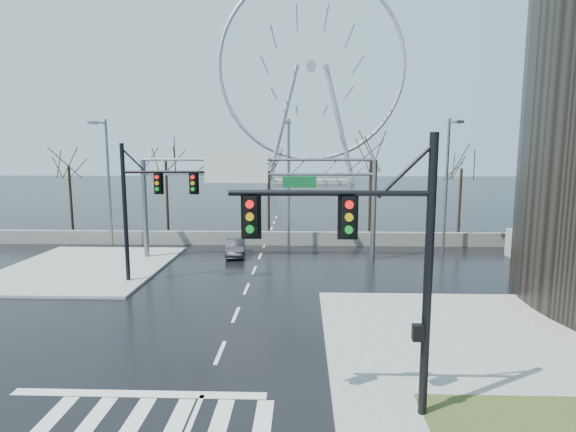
{
  "coord_description": "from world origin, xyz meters",
  "views": [
    {
      "loc": [
        3.08,
        -15.93,
        7.47
      ],
      "look_at": [
        2.28,
        8.62,
        4.0
      ],
      "focal_mm": 28.0,
      "sensor_mm": 36.0,
      "label": 1
    }
  ],
  "objects_px": {
    "signal_mast_far": "(144,200)",
    "signal_mast_near": "(379,250)",
    "car": "(236,247)",
    "sign_gantry": "(253,186)",
    "ferris_wheel": "(311,74)"
  },
  "relations": [
    {
      "from": "signal_mast_near",
      "to": "car",
      "type": "bearing_deg",
      "value": 109.05
    },
    {
      "from": "ferris_wheel",
      "to": "car",
      "type": "height_order",
      "value": "ferris_wheel"
    },
    {
      "from": "signal_mast_far",
      "to": "car",
      "type": "xyz_separation_m",
      "value": [
        4.07,
        7.09,
        -4.21
      ]
    },
    {
      "from": "signal_mast_near",
      "to": "sign_gantry",
      "type": "height_order",
      "value": "signal_mast_near"
    },
    {
      "from": "sign_gantry",
      "to": "car",
      "type": "bearing_deg",
      "value": 142.42
    },
    {
      "from": "signal_mast_far",
      "to": "ferris_wheel",
      "type": "relative_size",
      "value": 0.16
    },
    {
      "from": "signal_mast_far",
      "to": "car",
      "type": "distance_m",
      "value": 9.2
    },
    {
      "from": "signal_mast_near",
      "to": "signal_mast_far",
      "type": "distance_m",
      "value": 17.03
    },
    {
      "from": "signal_mast_far",
      "to": "sign_gantry",
      "type": "distance_m",
      "value": 8.14
    },
    {
      "from": "sign_gantry",
      "to": "ferris_wheel",
      "type": "height_order",
      "value": "ferris_wheel"
    },
    {
      "from": "car",
      "to": "signal_mast_far",
      "type": "bearing_deg",
      "value": -125.88
    },
    {
      "from": "signal_mast_far",
      "to": "signal_mast_near",
      "type": "bearing_deg",
      "value": -49.74
    },
    {
      "from": "signal_mast_far",
      "to": "car",
      "type": "bearing_deg",
      "value": 60.16
    },
    {
      "from": "signal_mast_far",
      "to": "car",
      "type": "height_order",
      "value": "signal_mast_far"
    },
    {
      "from": "sign_gantry",
      "to": "ferris_wheel",
      "type": "xyz_separation_m",
      "value": [
        5.38,
        80.04,
        20.95
      ]
    }
  ]
}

